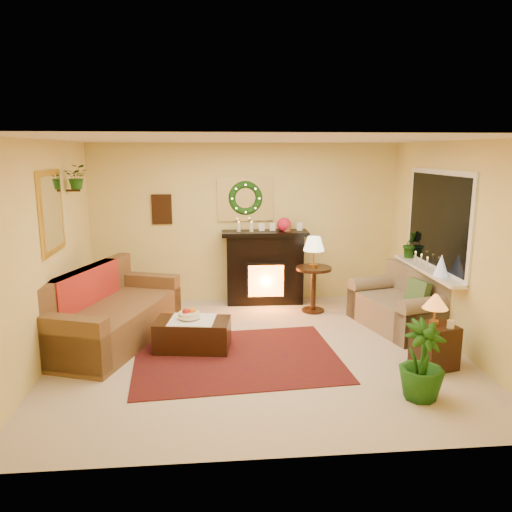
{
  "coord_description": "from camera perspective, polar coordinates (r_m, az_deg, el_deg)",
  "views": [
    {
      "loc": [
        -0.58,
        -5.87,
        2.47
      ],
      "look_at": [
        0.0,
        0.35,
        1.15
      ],
      "focal_mm": 35.0,
      "sensor_mm": 36.0,
      "label": 1
    }
  ],
  "objects": [
    {
      "name": "window_sill",
      "position": [
        7.25,
        18.93,
        -1.48
      ],
      "size": [
        0.22,
        1.86,
        0.04
      ],
      "primitive_type": "cube",
      "color": "white",
      "rests_on": "wall_right"
    },
    {
      "name": "lamp_tiffany",
      "position": [
        6.05,
        19.8,
        -5.37
      ],
      "size": [
        0.29,
        0.29,
        0.42
      ],
      "primitive_type": "cone",
      "color": "orange",
      "rests_on": "end_table_square"
    },
    {
      "name": "mantel_candle_b",
      "position": [
        7.99,
        -0.51,
        3.21
      ],
      "size": [
        0.06,
        0.06,
        0.19
      ],
      "primitive_type": "cylinder",
      "color": "white",
      "rests_on": "fireplace"
    },
    {
      "name": "window_glass",
      "position": [
        7.17,
        19.96,
        3.83
      ],
      "size": [
        0.02,
        1.7,
        1.22
      ],
      "primitive_type": "cube",
      "color": "black",
      "rests_on": "wall_right"
    },
    {
      "name": "wall_art",
      "position": [
        8.19,
        -10.72,
        5.27
      ],
      "size": [
        0.32,
        0.03,
        0.48
      ],
      "primitive_type": "cube",
      "color": "#381E11",
      "rests_on": "wall_back"
    },
    {
      "name": "coffee_table",
      "position": [
        6.42,
        -7.25,
        -8.8
      ],
      "size": [
        0.99,
        0.64,
        0.39
      ],
      "primitive_type": "cube",
      "rotation": [
        0.0,
        0.0,
        -0.15
      ],
      "color": "black",
      "rests_on": "floor"
    },
    {
      "name": "floor",
      "position": [
        6.4,
        0.29,
        -10.79
      ],
      "size": [
        5.0,
        5.0,
        0.0
      ],
      "primitive_type": "plane",
      "color": "beige",
      "rests_on": "ground"
    },
    {
      "name": "area_rug",
      "position": [
        6.19,
        -2.19,
        -11.55
      ],
      "size": [
        2.58,
        2.01,
        0.01
      ],
      "primitive_type": "cube",
      "rotation": [
        0.0,
        0.0,
        0.07
      ],
      "color": "#4C0A05",
      "rests_on": "floor"
    },
    {
      "name": "side_table_round",
      "position": [
        7.84,
        6.57,
        -4.03
      ],
      "size": [
        0.68,
        0.68,
        0.71
      ],
      "primitive_type": "cylinder",
      "rotation": [
        0.0,
        0.0,
        0.28
      ],
      "color": "black",
      "rests_on": "floor"
    },
    {
      "name": "red_throw",
      "position": [
        6.98,
        -16.04,
        -5.35
      ],
      "size": [
        0.87,
        1.41,
        0.02
      ],
      "primitive_type": "cube",
      "color": "red",
      "rests_on": "sofa"
    },
    {
      "name": "poinsettia",
      "position": [
        8.09,
        3.22,
        3.59
      ],
      "size": [
        0.23,
        0.23,
        0.23
      ],
      "primitive_type": "sphere",
      "color": "red",
      "rests_on": "fireplace"
    },
    {
      "name": "mantel_mirror",
      "position": [
        8.16,
        -1.22,
        6.51
      ],
      "size": [
        0.92,
        0.02,
        0.72
      ],
      "primitive_type": "cube",
      "color": "white",
      "rests_on": "wall_back"
    },
    {
      "name": "ceiling",
      "position": [
        5.9,
        0.32,
        13.19
      ],
      "size": [
        5.0,
        5.0,
        0.0
      ],
      "primitive_type": "plane",
      "color": "white",
      "rests_on": "ground"
    },
    {
      "name": "fruit_bowl",
      "position": [
        6.37,
        -7.66,
        -6.69
      ],
      "size": [
        0.27,
        0.27,
        0.06
      ],
      "primitive_type": "cylinder",
      "color": "white",
      "rests_on": "coffee_table"
    },
    {
      "name": "wall_front",
      "position": [
        3.85,
        3.58,
        -5.78
      ],
      "size": [
        5.0,
        5.0,
        0.0
      ],
      "primitive_type": "plane",
      "color": "#EFD88C",
      "rests_on": "ground"
    },
    {
      "name": "fireplace",
      "position": [
        8.19,
        0.99,
        -1.64
      ],
      "size": [
        1.24,
        0.42,
        1.13
      ],
      "primitive_type": "cube",
      "rotation": [
        0.0,
        0.0,
        -0.02
      ],
      "color": "black",
      "rests_on": "floor"
    },
    {
      "name": "lamp_cream",
      "position": [
        7.69,
        6.6,
        -0.09
      ],
      "size": [
        0.32,
        0.32,
        0.49
      ],
      "primitive_type": "cone",
      "color": "beige",
      "rests_on": "side_table_round"
    },
    {
      "name": "wreath",
      "position": [
        8.12,
        -1.2,
        6.62
      ],
      "size": [
        0.55,
        0.11,
        0.55
      ],
      "primitive_type": "torus",
      "rotation": [
        1.57,
        0.0,
        0.0
      ],
      "color": "#194719",
      "rests_on": "wall_back"
    },
    {
      "name": "mantel_candle_a",
      "position": [
        8.02,
        -1.98,
        3.23
      ],
      "size": [
        0.06,
        0.06,
        0.18
      ],
      "primitive_type": "cylinder",
      "color": "white",
      "rests_on": "fireplace"
    },
    {
      "name": "sill_plant",
      "position": [
        7.84,
        17.27,
        1.2
      ],
      "size": [
        0.3,
        0.24,
        0.55
      ],
      "primitive_type": "imported",
      "color": "#143619",
      "rests_on": "window_sill"
    },
    {
      "name": "wall_left",
      "position": [
        6.29,
        -22.99,
        0.25
      ],
      "size": [
        4.5,
        4.5,
        0.0
      ],
      "primitive_type": "plane",
      "color": "#EFD88C",
      "rests_on": "ground"
    },
    {
      "name": "mini_tree",
      "position": [
        6.79,
        20.41,
        -0.99
      ],
      "size": [
        0.19,
        0.19,
        0.28
      ],
      "primitive_type": "cone",
      "color": "silver",
      "rests_on": "window_sill"
    },
    {
      "name": "window_frame",
      "position": [
        7.17,
        20.07,
        3.83
      ],
      "size": [
        0.03,
        1.86,
        1.36
      ],
      "primitive_type": "cube",
      "color": "white",
      "rests_on": "wall_right"
    },
    {
      "name": "end_table_square",
      "position": [
        6.22,
        19.74,
        -9.51
      ],
      "size": [
        0.5,
        0.5,
        0.51
      ],
      "primitive_type": "cube",
      "rotation": [
        0.0,
        0.0,
        0.25
      ],
      "color": "#4C3018",
      "rests_on": "floor"
    },
    {
      "name": "sofa",
      "position": [
        6.82,
        -16.04,
        -5.97
      ],
      "size": [
        1.66,
        2.42,
        0.96
      ],
      "primitive_type": "cube",
      "rotation": [
        0.0,
        0.0,
        -0.34
      ],
      "color": "brown",
      "rests_on": "floor"
    },
    {
      "name": "gold_mirror",
      "position": [
        6.5,
        -22.36,
        4.67
      ],
      "size": [
        0.03,
        0.84,
        1.0
      ],
      "primitive_type": "cube",
      "color": "gold",
      "rests_on": "wall_left"
    },
    {
      "name": "loveseat",
      "position": [
        7.35,
        16.03,
        -4.76
      ],
      "size": [
        1.17,
        1.6,
        0.83
      ],
      "primitive_type": "cube",
      "rotation": [
        0.0,
        0.0,
        0.26
      ],
      "color": "#ABA08A",
      "rests_on": "floor"
    },
    {
      "name": "wall_back",
      "position": [
        8.23,
        -1.22,
        3.74
      ],
      "size": [
        5.0,
        5.0,
        0.0
      ],
      "primitive_type": "plane",
      "color": "#EFD88C",
      "rests_on": "ground"
    },
    {
      "name": "hanging_plant",
      "position": [
        7.16,
        -19.69,
        7.23
      ],
      "size": [
        0.33,
        0.28,
        0.36
      ],
      "primitive_type": "imported",
      "color": "#194719",
      "rests_on": "wall_left"
    },
    {
      "name": "floor_palm",
      "position": [
        5.36,
        18.49,
        -10.87
      ],
      "size": [
        1.74,
        1.74,
        2.43
      ],
      "primitive_type": "imported",
      "rotation": [
        0.0,
        0.0,
        0.35
      ],
      "color": "#275A2E",
      "rests_on": "floor"
    },
    {
      "name": "wall_right",
      "position": [
        6.73,
        22.0,
        1.04
      ],
      "size": [
        4.5,
        4.5,
        0.0
      ],
      "primitive_type": "plane",
      "color": "#EFD88C",
      "rests_on": "ground"
    }
  ]
}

